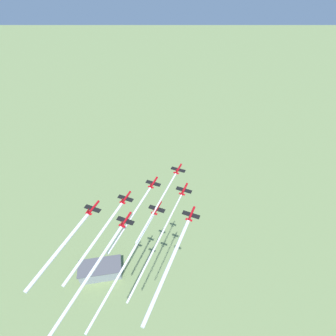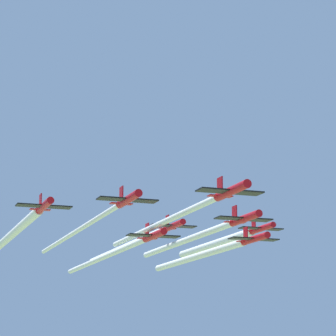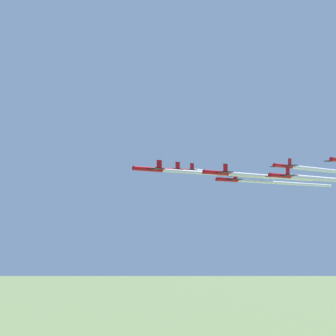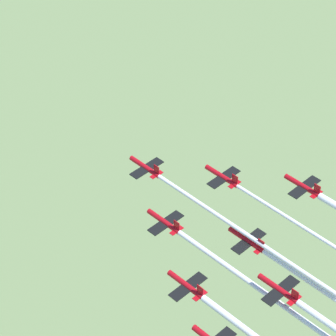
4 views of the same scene
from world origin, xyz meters
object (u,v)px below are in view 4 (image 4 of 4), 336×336
at_px(jet_2, 223,177).
at_px(jet_4, 248,240).
at_px(jet_0, 146,167).
at_px(jet_1, 165,222).
at_px(jet_3, 187,286).
at_px(jet_5, 304,186).
at_px(jet_7, 280,290).

height_order(jet_2, jet_4, jet_2).
bearing_deg(jet_0, jet_2, -59.53).
height_order(jet_0, jet_1, jet_0).
distance_m(jet_3, jet_4, 15.80).
xyz_separation_m(jet_0, jet_5, (0.46, 31.16, 2.03)).
relative_size(jet_1, jet_7, 1.00).
distance_m(jet_1, jet_4, 15.60).
relative_size(jet_1, jet_5, 1.00).
distance_m(jet_2, jet_7, 31.20).
bearing_deg(jet_7, jet_0, 78.91).
distance_m(jet_0, jet_4, 26.89).
height_order(jet_2, jet_7, jet_7).
distance_m(jet_0, jet_5, 31.23).
bearing_deg(jet_4, jet_1, 120.47).
bearing_deg(jet_5, jet_2, 120.47).
xyz_separation_m(jet_3, jet_7, (0.23, 15.58, 3.56)).
bearing_deg(jet_3, jet_1, 59.53).
relative_size(jet_5, jet_7, 1.00).
relative_size(jet_0, jet_2, 1.00).
bearing_deg(jet_0, jet_5, -59.53).
height_order(jet_0, jet_7, jet_7).
xyz_separation_m(jet_1, jet_2, (-13.50, 8.21, 1.52)).
bearing_deg(jet_4, jet_3, -180.00).
height_order(jet_0, jet_5, jet_5).
bearing_deg(jet_7, jet_1, 90.00).
height_order(jet_1, jet_5, jet_5).
bearing_deg(jet_5, jet_3, -180.00).
bearing_deg(jet_1, jet_4, -59.53).
bearing_deg(jet_4, jet_7, -120.47).
xyz_separation_m(jet_1, jet_4, (0.23, 15.58, -0.76)).
distance_m(jet_3, jet_5, 31.74).
relative_size(jet_4, jet_5, 1.00).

